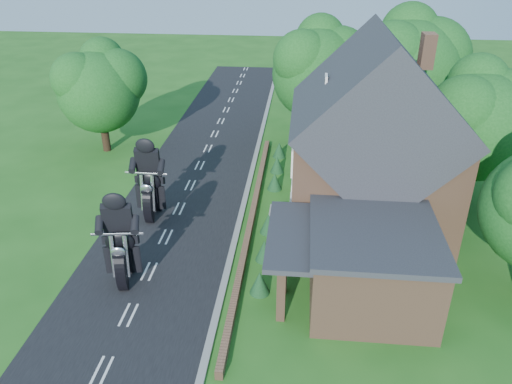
# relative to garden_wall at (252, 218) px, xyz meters

# --- Properties ---
(ground) EXTENTS (120.00, 120.00, 0.00)m
(ground) POSITION_rel_garden_wall_xyz_m (-4.30, -5.00, -0.20)
(ground) COLOR #205B19
(ground) RESTS_ON ground
(road) EXTENTS (7.00, 80.00, 0.02)m
(road) POSITION_rel_garden_wall_xyz_m (-4.30, -5.00, -0.19)
(road) COLOR black
(road) RESTS_ON ground
(kerb) EXTENTS (0.30, 80.00, 0.12)m
(kerb) POSITION_rel_garden_wall_xyz_m (-0.65, -5.00, -0.14)
(kerb) COLOR gray
(kerb) RESTS_ON ground
(garden_wall) EXTENTS (0.30, 22.00, 0.40)m
(garden_wall) POSITION_rel_garden_wall_xyz_m (0.00, 0.00, 0.00)
(garden_wall) COLOR #855D44
(garden_wall) RESTS_ON ground
(house) EXTENTS (9.54, 8.64, 10.24)m
(house) POSITION_rel_garden_wall_xyz_m (6.19, 1.00, 4.14)
(house) COLOR #855D44
(house) RESTS_ON ground
(annex) EXTENTS (7.05, 5.94, 3.44)m
(annex) POSITION_rel_garden_wall_xyz_m (5.57, -5.80, 1.57)
(annex) COLOR #855D44
(annex) RESTS_ON ground
(tree_house_right) EXTENTS (6.51, 6.00, 8.40)m
(tree_house_right) POSITION_rel_garden_wall_xyz_m (12.35, 3.62, 4.99)
(tree_house_right) COLOR black
(tree_house_right) RESTS_ON ground
(tree_behind_house) EXTENTS (7.81, 7.20, 10.08)m
(tree_behind_house) POSITION_rel_garden_wall_xyz_m (9.88, 11.14, 6.03)
(tree_behind_house) COLOR black
(tree_behind_house) RESTS_ON ground
(tree_behind_left) EXTENTS (6.94, 6.40, 9.16)m
(tree_behind_left) POSITION_rel_garden_wall_xyz_m (3.86, 12.13, 5.53)
(tree_behind_left) COLOR black
(tree_behind_left) RESTS_ON ground
(tree_far_road) EXTENTS (6.08, 5.60, 7.84)m
(tree_far_road) POSITION_rel_garden_wall_xyz_m (-11.16, 9.11, 4.64)
(tree_far_road) COLOR black
(tree_far_road) RESTS_ON ground
(shrub_a) EXTENTS (0.90, 0.90, 1.10)m
(shrub_a) POSITION_rel_garden_wall_xyz_m (1.00, -6.00, 0.35)
(shrub_a) COLOR #11361A
(shrub_a) RESTS_ON ground
(shrub_b) EXTENTS (0.90, 0.90, 1.10)m
(shrub_b) POSITION_rel_garden_wall_xyz_m (1.00, -3.50, 0.35)
(shrub_b) COLOR #11361A
(shrub_b) RESTS_ON ground
(shrub_c) EXTENTS (0.90, 0.90, 1.10)m
(shrub_c) POSITION_rel_garden_wall_xyz_m (1.00, -1.00, 0.35)
(shrub_c) COLOR #11361A
(shrub_c) RESTS_ON ground
(shrub_d) EXTENTS (0.90, 0.90, 1.10)m
(shrub_d) POSITION_rel_garden_wall_xyz_m (1.00, 4.00, 0.35)
(shrub_d) COLOR #11361A
(shrub_d) RESTS_ON ground
(shrub_e) EXTENTS (0.90, 0.90, 1.10)m
(shrub_e) POSITION_rel_garden_wall_xyz_m (1.00, 6.50, 0.35)
(shrub_e) COLOR #11361A
(shrub_e) RESTS_ON ground
(shrub_f) EXTENTS (0.90, 0.90, 1.10)m
(shrub_f) POSITION_rel_garden_wall_xyz_m (1.00, 9.00, 0.35)
(shrub_f) COLOR #11361A
(shrub_f) RESTS_ON ground
(motorcycle_lead) EXTENTS (0.58, 1.53, 1.39)m
(motorcycle_lead) POSITION_rel_garden_wall_xyz_m (-5.10, -5.81, 0.49)
(motorcycle_lead) COLOR black
(motorcycle_lead) RESTS_ON ground
(motorcycle_follow) EXTENTS (0.42, 1.53, 1.42)m
(motorcycle_follow) POSITION_rel_garden_wall_xyz_m (-5.50, -0.02, 0.51)
(motorcycle_follow) COLOR black
(motorcycle_follow) RESTS_ON ground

